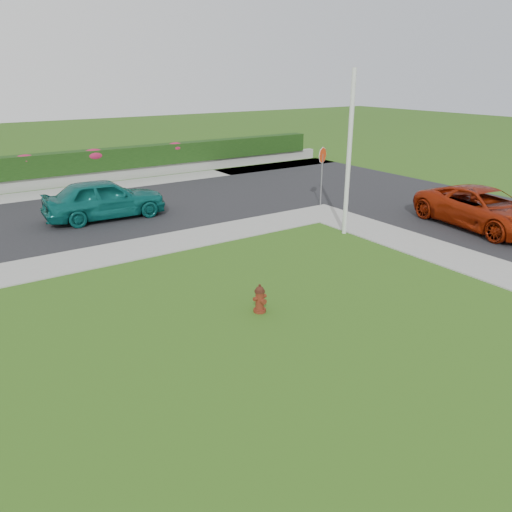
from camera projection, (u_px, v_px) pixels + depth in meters
ground at (352, 362)px, 10.09m from camera, size 120.00×120.00×0.00m
street_right at (503, 222)px, 19.48m from camera, size 8.00×32.00×0.04m
curb_corner at (322, 213)px, 20.75m from camera, size 2.00×2.00×0.04m
sidewalk_beyond at (62, 192)px, 24.36m from camera, size 34.00×2.00×0.04m
retaining_wall at (54, 181)px, 25.43m from camera, size 34.00×0.40×0.60m
hedge at (51, 164)px, 25.21m from camera, size 32.00×0.90×1.10m
fire_hydrant at (260, 299)px, 12.10m from camera, size 0.37×0.35×0.72m
suv_red at (484, 209)px, 18.48m from camera, size 3.14×5.56×1.47m
sedan_teal at (105, 199)px, 19.68m from camera, size 4.76×2.12×1.59m
utility_pole at (349, 155)px, 17.23m from camera, size 0.16×0.16×5.67m
stop_sign at (322, 163)px, 21.23m from camera, size 0.65×0.29×2.57m
flower_clump_d at (25, 160)px, 24.39m from camera, size 1.10×0.71×0.55m
flower_clump_e at (94, 155)px, 26.16m from camera, size 1.29×0.83×0.64m
flower_clump_f at (175, 147)px, 28.60m from camera, size 1.14×0.73×0.57m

